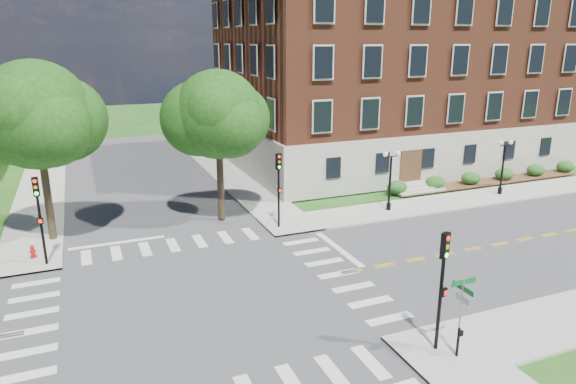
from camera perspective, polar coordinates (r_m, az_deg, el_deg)
name	(u,v)px	position (r m, az deg, el deg)	size (l,w,h in m)	color
ground	(201,300)	(24.75, -9.66, -11.74)	(160.00, 160.00, 0.00)	#1B4D15
road_ew	(201,300)	(24.75, -9.66, -11.73)	(90.00, 12.00, 0.01)	#3D3D3F
road_ns	(201,300)	(24.75, -9.66, -11.73)	(12.00, 90.00, 0.01)	#3D3D3F
sidewalk_ne	(339,184)	(43.33, 5.72, 0.94)	(34.00, 34.00, 0.12)	#9E9B93
crosswalk_east	(338,274)	(26.98, 5.59, -9.09)	(2.20, 10.20, 0.02)	silver
stop_bar_east	(338,249)	(30.08, 5.63, -6.30)	(0.40, 5.50, 0.00)	silver
main_building	(389,76)	(51.97, 11.12, 12.58)	(30.60, 22.40, 16.50)	gray
shrub_row	(487,184)	(46.45, 21.22, 0.87)	(18.00, 2.00, 1.30)	#1F551C
tree_c	(36,115)	(32.49, -26.17, 7.66)	(6.19, 6.19, 10.55)	black
tree_d	(218,115)	(33.14, -7.80, 8.49)	(5.67, 5.67, 9.82)	black
traffic_signal_se	(442,277)	(20.14, 16.79, -8.99)	(0.38, 0.45, 4.80)	black
traffic_signal_ne	(279,181)	(32.07, -1.04, 1.25)	(0.37, 0.43, 4.80)	black
traffic_signal_nw	(39,210)	(29.58, -25.94, -1.77)	(0.34, 0.37, 4.80)	black
twin_lamp_west	(390,177)	(36.29, 11.29, 1.66)	(1.36, 0.36, 4.23)	black
twin_lamp_east	(503,164)	(42.76, 22.79, 2.91)	(1.36, 0.36, 4.23)	black
street_sign_pole	(462,302)	(20.47, 18.75, -11.49)	(1.10, 1.10, 3.10)	gray
push_button_post	(459,341)	(21.03, 18.42, -15.40)	(0.14, 0.21, 1.20)	black
fire_hydrant	(33,252)	(31.62, -26.50, -5.98)	(0.35, 0.35, 0.75)	#A60F0C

